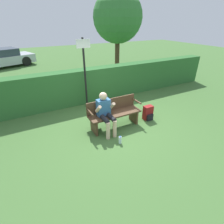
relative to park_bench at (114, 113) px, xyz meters
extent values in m
plane|color=#426B33|center=(0.00, -0.06, -0.46)|extent=(40.00, 40.00, 0.00)
cube|color=#2D662D|center=(0.00, 2.19, 0.19)|extent=(12.00, 0.53, 1.30)
cube|color=#513823|center=(0.00, -0.06, 0.00)|extent=(1.60, 0.48, 0.05)
cube|color=#513823|center=(0.00, 0.16, 0.22)|extent=(1.60, 0.04, 0.39)
cube|color=#513823|center=(-0.68, -0.06, -0.24)|extent=(0.06, 0.43, 0.44)
cube|color=#513823|center=(0.68, -0.06, -0.24)|extent=(0.06, 0.43, 0.44)
cylinder|color=#513823|center=(-0.78, -0.06, 0.25)|extent=(0.05, 0.43, 0.05)
cylinder|color=#513823|center=(0.78, -0.06, 0.25)|extent=(0.05, 0.43, 0.05)
cube|color=#336699|center=(-0.35, -0.01, 0.27)|extent=(0.37, 0.22, 0.49)
sphere|color=beige|center=(-0.35, -0.01, 0.61)|extent=(0.22, 0.22, 0.22)
cylinder|color=black|center=(-0.45, -0.26, 0.06)|extent=(0.13, 0.49, 0.13)
cylinder|color=black|center=(-0.25, -0.26, 0.06)|extent=(0.13, 0.49, 0.13)
cylinder|color=beige|center=(-0.45, -0.50, -0.20)|extent=(0.11, 0.11, 0.51)
cylinder|color=beige|center=(-0.25, -0.50, -0.20)|extent=(0.11, 0.11, 0.51)
cylinder|color=beige|center=(-0.56, -0.13, 0.32)|extent=(0.09, 0.31, 0.31)
cylinder|color=beige|center=(-0.14, -0.13, 0.32)|extent=(0.09, 0.31, 0.31)
cube|color=maroon|center=(1.19, -0.14, -0.22)|extent=(0.30, 0.19, 0.47)
cube|color=black|center=(1.19, -0.26, -0.34)|extent=(0.23, 0.07, 0.21)
cylinder|color=silver|center=(-0.26, -0.84, -0.35)|extent=(0.08, 0.08, 0.20)
cylinder|color=#2D66B2|center=(-0.26, -0.84, -0.24)|extent=(0.04, 0.04, 0.02)
cylinder|color=black|center=(-0.26, 1.64, 0.77)|extent=(0.07, 0.07, 2.44)
cube|color=silver|center=(-0.26, 1.60, 1.81)|extent=(0.46, 0.02, 0.27)
cube|color=#B7BCC6|center=(-3.08, 10.42, 0.01)|extent=(4.18, 2.89, 0.56)
cube|color=#333D4C|center=(-3.08, 10.42, 0.52)|extent=(2.23, 2.03, 0.45)
cylinder|color=black|center=(-2.24, 11.59, -0.14)|extent=(0.65, 0.38, 0.63)
cylinder|color=black|center=(-1.69, 10.05, -0.14)|extent=(0.65, 0.38, 0.63)
cylinder|color=#4C3823|center=(3.17, 5.46, 0.66)|extent=(0.27, 0.27, 2.24)
sphere|color=#387A38|center=(3.17, 5.46, 2.60)|extent=(2.74, 2.74, 2.74)
camera|label=1|loc=(-2.21, -4.06, 2.47)|focal=28.00mm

